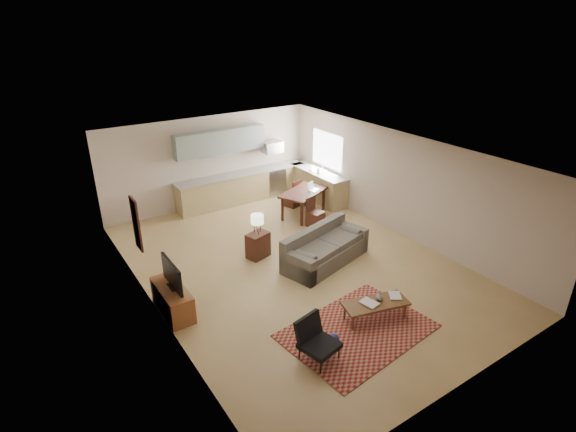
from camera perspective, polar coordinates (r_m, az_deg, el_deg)
room at (r=9.92m, az=0.96°, el=0.46°), size 9.00×9.00×9.00m
kitchen_counter_back at (r=14.01m, az=-5.74°, el=3.72°), size 4.26×0.64×0.92m
kitchen_counter_right at (r=14.10m, az=3.85°, el=3.93°), size 0.64×2.26×0.92m
kitchen_range at (r=14.52m, az=-1.91°, el=4.54°), size 0.62×0.62×0.90m
kitchen_microwave at (r=14.20m, az=-2.01°, el=8.74°), size 0.62×0.40×0.35m
upper_cabinets at (r=13.43m, az=-8.60°, el=9.34°), size 2.80×0.34×0.70m
window_right at (r=13.94m, az=4.97°, el=8.36°), size 0.02×1.40×1.05m
wall_art_left at (r=9.39m, az=-18.67°, el=-0.99°), size 0.06×0.42×1.10m
triptych at (r=13.45m, az=-10.35°, el=8.36°), size 1.70×0.04×0.50m
rug at (r=8.66m, az=8.81°, el=-14.19°), size 2.85×2.13×0.02m
sofa at (r=10.50m, az=4.83°, el=-3.92°), size 2.52×1.58×0.81m
coffee_table at (r=8.91m, az=10.98°, el=-11.69°), size 1.35×0.80×0.38m
book_a at (r=8.65m, az=9.78°, el=-11.17°), size 0.36×0.42×0.03m
book_b at (r=9.02m, az=12.73°, el=-9.82°), size 0.50×0.50×0.02m
vase at (r=8.84m, az=11.53°, el=-9.98°), size 0.23×0.23×0.16m
armchair at (r=7.77m, az=4.02°, el=-15.64°), size 0.78×0.78×0.75m
tv_credenza at (r=9.16m, az=-14.44°, el=-10.26°), size 0.47×1.21×0.56m
tv at (r=8.88m, az=-14.53°, el=-7.20°), size 0.09×0.93×0.56m
console_table at (r=10.77m, az=-3.83°, el=-3.71°), size 0.61×0.49×0.62m
table_lamp at (r=10.52m, az=-3.92°, el=-1.01°), size 0.34×0.34×0.50m
dining_table at (r=12.93m, az=1.98°, el=1.61°), size 1.69×1.38×0.75m
dining_chair_near at (r=12.27m, az=3.53°, el=0.50°), size 0.49×0.51×0.83m
dining_chair_far at (r=13.56m, az=0.58°, el=3.00°), size 0.51×0.53×0.86m
laptop at (r=12.84m, az=3.34°, el=3.78°), size 0.39×0.36×0.24m
soap_bottle at (r=13.76m, az=3.92°, el=5.86°), size 0.11×0.11×0.19m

